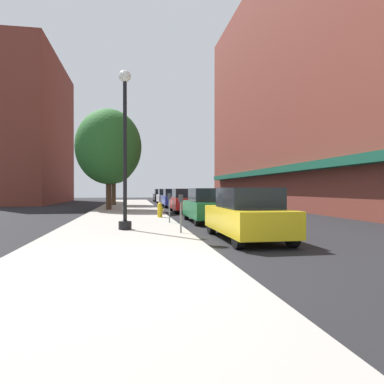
{
  "coord_description": "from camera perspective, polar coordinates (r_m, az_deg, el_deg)",
  "views": [
    {
      "loc": [
        0.43,
        -6.59,
        1.61
      ],
      "look_at": [
        4.64,
        18.06,
        1.42
      ],
      "focal_mm": 32.5,
      "sensor_mm": 36.0,
      "label": 1
    }
  ],
  "objects": [
    {
      "name": "car_yellow",
      "position": [
        11.17,
        9.02,
        -3.67
      ],
      "size": [
        1.8,
        4.3,
        1.66
      ],
      "rotation": [
        0.0,
        0.0,
        0.04
      ],
      "color": "black",
      "rests_on": "ground"
    },
    {
      "name": "car_silver",
      "position": [
        38.06,
        -4.31,
        -0.77
      ],
      "size": [
        1.8,
        4.3,
        1.66
      ],
      "rotation": [
        0.0,
        0.0,
        -0.01
      ],
      "color": "black",
      "rests_on": "ground"
    },
    {
      "name": "parking_meter_near",
      "position": [
        11.9,
        -1.84,
        -2.74
      ],
      "size": [
        0.14,
        0.09,
        1.31
      ],
      "color": "slate",
      "rests_on": "sidewalk_slab"
    },
    {
      "name": "building_far_background",
      "position": [
        45.57,
        -24.43,
        8.93
      ],
      "size": [
        6.8,
        18.0,
        16.78
      ],
      "color": "brown",
      "rests_on": "ground"
    },
    {
      "name": "car_red",
      "position": [
        24.21,
        -1.2,
        -1.46
      ],
      "size": [
        1.8,
        4.3,
        1.66
      ],
      "rotation": [
        0.0,
        0.0,
        0.03
      ],
      "color": "black",
      "rests_on": "ground"
    },
    {
      "name": "lamppost",
      "position": [
        13.21,
        -10.94,
        7.36
      ],
      "size": [
        0.48,
        0.48,
        5.9
      ],
      "color": "black",
      "rests_on": "sidewalk_slab"
    },
    {
      "name": "sidewalk_slab",
      "position": [
        25.64,
        -10.65,
        -3.04
      ],
      "size": [
        4.8,
        50.0,
        0.12
      ],
      "primitive_type": "cube",
      "color": "gray",
      "rests_on": "ground"
    },
    {
      "name": "car_blue",
      "position": [
        31.33,
        -3.15,
        -1.03
      ],
      "size": [
        1.8,
        4.3,
        1.66
      ],
      "rotation": [
        0.0,
        0.0,
        -0.0
      ],
      "color": "black",
      "rests_on": "ground"
    },
    {
      "name": "ground_plane",
      "position": [
        24.9,
        -1.43,
        -3.27
      ],
      "size": [
        90.0,
        90.0,
        0.0
      ],
      "primitive_type": "plane",
      "color": "black"
    },
    {
      "name": "car_green",
      "position": [
        16.94,
        2.5,
        -2.27
      ],
      "size": [
        1.8,
        4.3,
        1.66
      ],
      "rotation": [
        0.0,
        0.0,
        -0.02
      ],
      "color": "black",
      "rests_on": "ground"
    },
    {
      "name": "building_right_brick",
      "position": [
        33.42,
        17.34,
        16.65
      ],
      "size": [
        6.8,
        40.0,
        21.94
      ],
      "color": "brown",
      "rests_on": "ground"
    },
    {
      "name": "tree_near",
      "position": [
        26.57,
        -13.52,
        7.22
      ],
      "size": [
        4.82,
        4.82,
        7.41
      ],
      "color": "#422D1E",
      "rests_on": "sidewalk_slab"
    },
    {
      "name": "fire_hydrant",
      "position": [
        18.68,
        -5.3,
        -2.91
      ],
      "size": [
        0.33,
        0.26,
        0.79
      ],
      "color": "gold",
      "rests_on": "sidewalk_slab"
    },
    {
      "name": "car_black",
      "position": [
        44.89,
        -5.13,
        -0.59
      ],
      "size": [
        1.8,
        4.3,
        1.66
      ],
      "rotation": [
        0.0,
        0.0,
        0.02
      ],
      "color": "black",
      "rests_on": "ground"
    },
    {
      "name": "parking_meter_far",
      "position": [
        15.62,
        -3.73,
        -1.98
      ],
      "size": [
        0.14,
        0.09,
        1.31
      ],
      "color": "slate",
      "rests_on": "sidewalk_slab"
    },
    {
      "name": "tree_mid",
      "position": [
        34.22,
        -12.73,
        5.44
      ],
      "size": [
        4.28,
        4.28,
        6.95
      ],
      "color": "#4C3823",
      "rests_on": "sidewalk_slab"
    }
  ]
}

